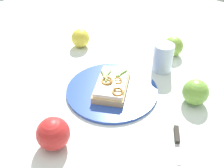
{
  "coord_description": "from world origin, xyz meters",
  "views": [
    {
      "loc": [
        0.45,
        0.41,
        0.52
      ],
      "look_at": [
        0.0,
        0.0,
        0.03
      ],
      "focal_mm": 40.0,
      "sensor_mm": 36.0,
      "label": 1
    }
  ],
  "objects_px": {
    "apple_0": "(53,134)",
    "apple_1": "(173,46)",
    "knife": "(177,139)",
    "apple_3": "(80,38)",
    "sandwich": "(112,85)",
    "drinking_glass": "(163,58)",
    "apple_2": "(196,92)",
    "plate": "(112,90)"
  },
  "relations": [
    {
      "from": "apple_0",
      "to": "apple_1",
      "type": "height_order",
      "value": "apple_0"
    },
    {
      "from": "knife",
      "to": "apple_3",
      "type": "bearing_deg",
      "value": -141.54
    },
    {
      "from": "sandwich",
      "to": "apple_1",
      "type": "height_order",
      "value": "apple_1"
    },
    {
      "from": "apple_0",
      "to": "knife",
      "type": "bearing_deg",
      "value": 134.29
    },
    {
      "from": "apple_1",
      "to": "drinking_glass",
      "type": "xyz_separation_m",
      "value": [
        0.11,
        0.02,
        0.01
      ]
    },
    {
      "from": "apple_2",
      "to": "drinking_glass",
      "type": "height_order",
      "value": "drinking_glass"
    },
    {
      "from": "plate",
      "to": "drinking_glass",
      "type": "bearing_deg",
      "value": 166.51
    },
    {
      "from": "apple_1",
      "to": "apple_3",
      "type": "distance_m",
      "value": 0.37
    },
    {
      "from": "apple_2",
      "to": "knife",
      "type": "bearing_deg",
      "value": 13.85
    },
    {
      "from": "drinking_glass",
      "to": "apple_3",
      "type": "bearing_deg",
      "value": -76.72
    },
    {
      "from": "apple_3",
      "to": "drinking_glass",
      "type": "relative_size",
      "value": 0.73
    },
    {
      "from": "apple_0",
      "to": "plate",
      "type": "bearing_deg",
      "value": -172.52
    },
    {
      "from": "apple_2",
      "to": "sandwich",
      "type": "bearing_deg",
      "value": -59.04
    },
    {
      "from": "knife",
      "to": "apple_0",
      "type": "bearing_deg",
      "value": -80.63
    },
    {
      "from": "sandwich",
      "to": "apple_0",
      "type": "height_order",
      "value": "apple_0"
    },
    {
      "from": "drinking_glass",
      "to": "apple_0",
      "type": "bearing_deg",
      "value": -2.09
    },
    {
      "from": "plate",
      "to": "apple_2",
      "type": "relative_size",
      "value": 3.73
    },
    {
      "from": "apple_3",
      "to": "apple_2",
      "type": "bearing_deg",
      "value": 90.09
    },
    {
      "from": "apple_1",
      "to": "apple_3",
      "type": "relative_size",
      "value": 1.02
    },
    {
      "from": "apple_1",
      "to": "drinking_glass",
      "type": "relative_size",
      "value": 0.75
    },
    {
      "from": "plate",
      "to": "sandwich",
      "type": "xyz_separation_m",
      "value": [
        0.0,
        0.0,
        0.02
      ]
    },
    {
      "from": "drinking_glass",
      "to": "apple_1",
      "type": "bearing_deg",
      "value": -167.68
    },
    {
      "from": "drinking_glass",
      "to": "plate",
      "type": "bearing_deg",
      "value": -13.49
    },
    {
      "from": "sandwich",
      "to": "apple_2",
      "type": "relative_size",
      "value": 2.41
    },
    {
      "from": "apple_1",
      "to": "knife",
      "type": "relative_size",
      "value": 0.74
    },
    {
      "from": "apple_2",
      "to": "drinking_glass",
      "type": "bearing_deg",
      "value": -115.31
    },
    {
      "from": "apple_0",
      "to": "drinking_glass",
      "type": "xyz_separation_m",
      "value": [
        -0.46,
        0.02,
        0.01
      ]
    },
    {
      "from": "apple_1",
      "to": "drinking_glass",
      "type": "distance_m",
      "value": 0.12
    },
    {
      "from": "apple_2",
      "to": "drinking_glass",
      "type": "relative_size",
      "value": 0.77
    },
    {
      "from": "apple_0",
      "to": "apple_2",
      "type": "bearing_deg",
      "value": 154.31
    },
    {
      "from": "apple_3",
      "to": "knife",
      "type": "xyz_separation_m",
      "value": [
        0.16,
        0.54,
        -0.03
      ]
    },
    {
      "from": "apple_1",
      "to": "drinking_glass",
      "type": "height_order",
      "value": "drinking_glass"
    },
    {
      "from": "apple_3",
      "to": "knife",
      "type": "bearing_deg",
      "value": 73.38
    },
    {
      "from": "apple_2",
      "to": "plate",
      "type": "bearing_deg",
      "value": -59.15
    },
    {
      "from": "apple_0",
      "to": "drinking_glass",
      "type": "bearing_deg",
      "value": 177.91
    },
    {
      "from": "drinking_glass",
      "to": "knife",
      "type": "xyz_separation_m",
      "value": [
        0.24,
        0.21,
        -0.05
      ]
    },
    {
      "from": "apple_2",
      "to": "apple_3",
      "type": "distance_m",
      "value": 0.5
    },
    {
      "from": "sandwich",
      "to": "apple_0",
      "type": "xyz_separation_m",
      "value": [
        0.25,
        0.03,
        0.01
      ]
    },
    {
      "from": "plate",
      "to": "sandwich",
      "type": "height_order",
      "value": "sandwich"
    },
    {
      "from": "sandwich",
      "to": "drinking_glass",
      "type": "relative_size",
      "value": 1.86
    },
    {
      "from": "apple_1",
      "to": "drinking_glass",
      "type": "bearing_deg",
      "value": 12.32
    },
    {
      "from": "apple_2",
      "to": "knife",
      "type": "relative_size",
      "value": 0.77
    }
  ]
}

